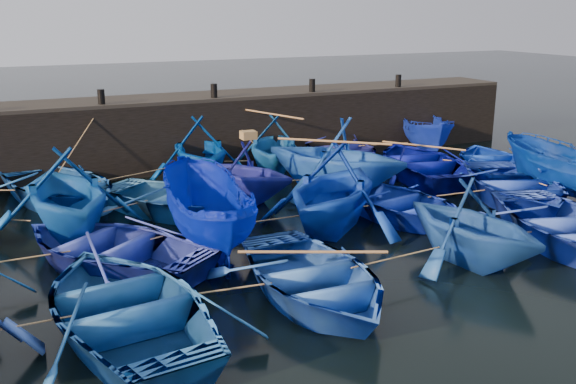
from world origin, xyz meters
name	(u,v)px	position (x,y,z in m)	size (l,w,h in m)	color
ground	(343,252)	(0.00, 0.00, 0.00)	(120.00, 120.00, 0.00)	black
quay_wall	(208,131)	(0.00, 10.50, 1.25)	(26.00, 2.50, 2.50)	black
quay_top	(207,96)	(0.00, 10.50, 2.56)	(26.00, 2.50, 0.12)	black
bollard_1	(101,97)	(-4.00, 9.60, 2.87)	(0.24, 0.24, 0.50)	black
bollard_2	(214,91)	(0.00, 9.60, 2.87)	(0.24, 0.24, 0.50)	black
bollard_3	(312,85)	(4.00, 9.60, 2.87)	(0.24, 0.24, 0.50)	black
bollard_4	(398,81)	(8.00, 9.60, 2.87)	(0.24, 0.24, 0.50)	black
boat_1	(59,186)	(-5.82, 7.12, 0.57)	(3.95, 5.52, 1.15)	blue
boat_2	(199,148)	(-1.07, 8.19, 1.10)	(3.60, 4.18, 2.20)	#003B9D
boat_3	(273,144)	(1.60, 7.90, 1.06)	(3.47, 4.03, 2.12)	#0D4C93
boat_4	(339,148)	(4.62, 8.49, 0.53)	(3.67, 5.13, 1.06)	navy
boat_5	(427,134)	(8.53, 8.19, 0.85)	(1.65, 4.39, 1.70)	#0C259C
boat_7	(65,191)	(-5.93, 4.01, 1.23)	(4.03, 4.68, 2.46)	#0B499F
boat_8	(179,198)	(-2.83, 4.55, 0.52)	(3.55, 4.97, 1.03)	#2967A4
boat_9	(240,171)	(-0.76, 5.04, 0.97)	(3.19, 3.70, 1.95)	navy
boat_10	(336,155)	(2.35, 4.66, 1.25)	(4.10, 4.76, 2.51)	blue
boat_11	(422,162)	(6.09, 5.15, 0.56)	(3.83, 5.36, 1.11)	#000777
boat_12	(493,162)	(8.56, 4.34, 0.50)	(3.42, 4.78, 0.99)	#072CB4
boat_14	(112,246)	(-5.28, 1.37, 0.53)	(3.67, 5.13, 1.06)	#22329A
boat_15	(206,213)	(-2.97, 1.55, 0.95)	(1.85, 4.91, 1.90)	#00139C
boat_16	(333,187)	(0.52, 1.51, 1.20)	(3.94, 4.57, 2.41)	#062DA8
boat_17	(401,203)	(2.73, 1.51, 0.48)	(3.32, 4.64, 0.96)	#0C25A8
boat_18	(515,186)	(6.79, 1.39, 0.56)	(3.85, 5.38, 1.12)	#122E9C
boat_19	(570,171)	(8.57, 0.99, 0.91)	(1.78, 4.72, 1.83)	navy
boat_21	(126,305)	(-5.60, -1.91, 0.57)	(3.93, 5.49, 1.14)	navy
boat_22	(313,277)	(-1.90, -2.09, 0.51)	(3.53, 4.94, 1.02)	blue
boat_23	(472,223)	(2.31, -1.88, 1.01)	(3.30, 3.83, 2.02)	#164692
boat_24	(568,225)	(5.25, -2.00, 0.57)	(3.90, 5.45, 1.13)	#1F3DBD
wooden_crate	(248,135)	(-0.46, 5.04, 2.07)	(0.44, 0.37, 0.24)	olive
mooring_ropes	(256,174)	(-0.29, 4.89, 0.86)	(17.54, 11.82, 2.10)	tan
loose_oars	(338,153)	(1.58, 3.12, 1.70)	(10.25, 12.06, 1.44)	#99724C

